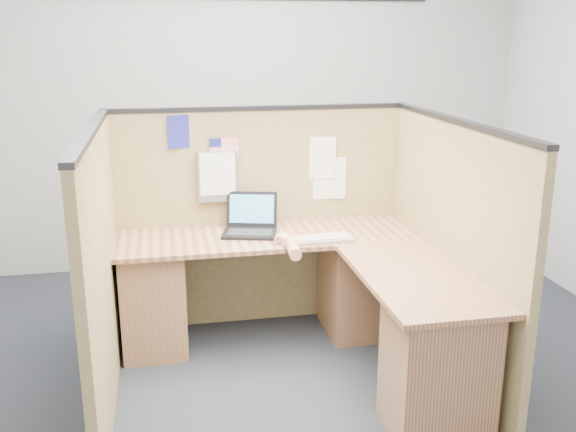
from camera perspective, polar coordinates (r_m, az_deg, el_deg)
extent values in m
plane|color=#20252E|center=(3.86, 0.04, -15.09)|extent=(5.00, 5.00, 0.00)
plane|color=#A8ABAD|center=(5.57, -4.58, 9.76)|extent=(5.00, 0.00, 5.00)
plane|color=#A8ABAD|center=(1.33, 19.89, -11.39)|extent=(5.00, 0.00, 5.00)
cube|color=olive|center=(4.47, -2.48, -0.21)|extent=(2.05, 0.05, 1.50)
cube|color=#232328|center=(4.32, -2.60, 9.58)|extent=(2.05, 0.06, 0.03)
cube|color=olive|center=(3.59, -16.22, -4.98)|extent=(0.05, 1.80, 1.50)
cube|color=#232328|center=(3.40, -17.21, 7.18)|extent=(0.06, 1.80, 0.03)
cube|color=olive|center=(3.93, 14.20, -2.98)|extent=(0.05, 1.80, 1.50)
cube|color=#232328|center=(3.76, 14.99, 8.12)|extent=(0.06, 1.80, 0.03)
cube|color=brown|center=(4.18, -1.78, -1.88)|extent=(1.95, 0.60, 0.03)
cube|color=brown|center=(3.56, 11.45, -5.41)|extent=(0.60, 1.15, 0.03)
cube|color=brown|center=(4.25, -11.83, -7.14)|extent=(0.40, 0.50, 0.70)
cube|color=brown|center=(4.43, 5.97, -5.91)|extent=(0.40, 0.50, 0.70)
cube|color=brown|center=(3.45, 13.18, -12.95)|extent=(0.50, 0.40, 0.70)
cube|color=black|center=(4.18, -3.45, -1.53)|extent=(0.39, 0.33, 0.02)
cube|color=black|center=(4.30, -3.77, 0.64)|extent=(0.35, 0.16, 0.23)
cube|color=teal|center=(4.29, -3.75, 0.60)|extent=(0.30, 0.13, 0.18)
cube|color=gray|center=(4.03, 2.51, -2.14)|extent=(0.48, 0.19, 0.02)
cube|color=silver|center=(4.03, 2.51, -1.92)|extent=(0.44, 0.15, 0.01)
ellipsoid|color=silver|center=(3.99, -0.33, -2.17)|extent=(0.12, 0.08, 0.05)
ellipsoid|color=tan|center=(3.97, -0.32, -1.82)|extent=(0.09, 0.11, 0.05)
cylinder|color=tan|center=(3.93, -0.10, -2.26)|extent=(0.07, 0.05, 0.07)
cylinder|color=tan|center=(3.80, 0.48, -2.91)|extent=(0.10, 0.27, 0.08)
cube|color=navy|center=(4.26, -9.58, 7.39)|extent=(0.16, 0.03, 0.22)
cylinder|color=olive|center=(4.30, -6.95, 4.64)|extent=(0.01, 0.01, 0.34)
cube|color=red|center=(4.29, -5.70, 6.09)|extent=(0.19, 0.00, 0.13)
cube|color=navy|center=(4.27, -6.49, 6.50)|extent=(0.08, 0.00, 0.06)
cube|color=slate|center=(4.31, -6.30, 3.53)|extent=(0.26, 0.05, 0.34)
cube|color=white|center=(4.28, -6.28, 3.73)|extent=(0.23, 0.01, 0.29)
cube|color=white|center=(4.42, 2.80, 5.18)|extent=(0.23, 0.03, 0.29)
cube|color=white|center=(4.47, 3.71, 3.36)|extent=(0.23, 0.02, 0.29)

